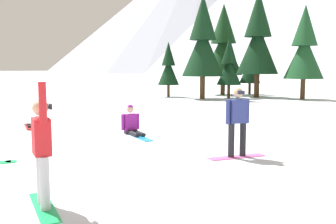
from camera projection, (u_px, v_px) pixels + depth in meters
The scene contains 13 objects.
snowboarder_foreground at pixel (42, 149), 5.76m from camera, with size 1.36×1.05×1.93m.
snowboarder_midground at pixel (237, 121), 9.11m from camera, with size 1.14×1.30×1.68m.
snowboarder_background at pixel (132, 124), 12.48m from camera, with size 1.63×1.31×0.96m.
loose_snowboard_far_spare at pixel (29, 127), 14.03m from camera, with size 1.63×1.28×0.09m.
pine_tree_broad at pixel (203, 42), 26.93m from camera, with size 2.93×2.93×7.33m.
pine_tree_slender at pixel (258, 39), 28.60m from camera, with size 3.11×3.11×7.97m.
pine_tree_short at pixel (229, 65), 27.96m from camera, with size 1.78×1.78×4.46m.
pine_tree_leaning at pixel (223, 45), 31.43m from camera, with size 3.20×3.20×7.45m.
pine_tree_tall at pixel (304, 48), 26.62m from camera, with size 2.71×2.71×6.57m.
pine_tree_twin at pixel (250, 66), 32.14m from camera, with size 1.78×1.78×4.34m.
pine_tree_young at pixel (168, 67), 29.18m from camera, with size 1.64×1.64×4.19m.
peak_east_ridge at pixel (201, 7), 257.04m from camera, with size 202.89×202.89×84.31m.
peak_north_spur at pixel (302, 2), 215.01m from camera, with size 203.15×203.15×76.45m.
Camera 1 is at (6.97, -5.03, 2.11)m, focal length 40.93 mm.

